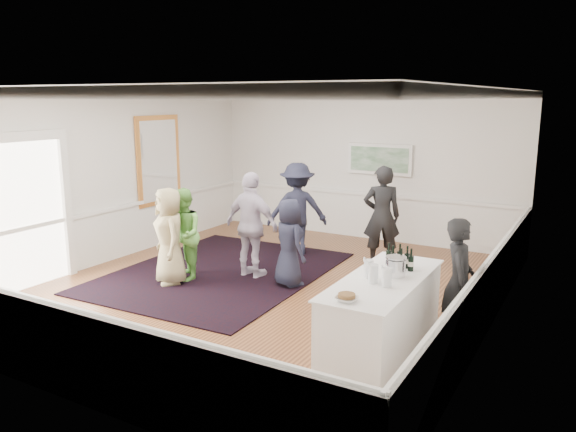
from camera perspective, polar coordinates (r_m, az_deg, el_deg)
The scene contains 23 objects.
floor at distance 9.34m, azimuth -2.11°, elevation -7.33°, with size 8.00×8.00×0.00m, color brown.
ceiling at distance 8.82m, azimuth -2.27°, elevation 12.70°, with size 7.00×8.00×0.02m, color white.
wall_left at distance 11.17m, azimuth -17.64°, elevation 3.77°, with size 0.02×8.00×3.20m, color white.
wall_right at distance 7.71m, azimuth 20.47°, elevation 0.09°, with size 0.02×8.00×3.20m, color white.
wall_back at distance 12.48m, azimuth 7.61°, elevation 5.03°, with size 7.00×0.02×3.20m, color white.
wall_front at distance 6.01m, azimuth -22.82°, elevation -3.32°, with size 7.00×0.02×3.20m, color white.
wainscoting at distance 9.19m, azimuth -2.13°, elevation -4.39°, with size 7.00×8.00×1.00m, color white, non-canonical shape.
mirror at distance 12.03m, azimuth -12.99°, elevation 5.53°, with size 0.05×1.25×1.85m.
doorway at distance 9.99m, azimuth -25.34°, elevation 1.19°, with size 0.10×1.78×2.56m.
landscape_painting at distance 12.26m, azimuth 9.27°, elevation 5.71°, with size 1.44×0.06×0.66m.
area_rug at distance 10.19m, azimuth -6.85°, elevation -5.68°, with size 3.37×4.43×0.02m, color black.
serving_table at distance 7.12m, azimuth 9.55°, elevation -9.79°, with size 0.87×2.29×0.93m.
bartender at distance 7.41m, azimuth 16.98°, elevation -6.41°, with size 0.60×0.39×1.63m, color black.
guest_tan at distance 9.55m, azimuth -11.96°, elevation -2.03°, with size 0.80×0.52×1.64m, color tan.
guest_green at distance 9.72m, azimuth -10.65°, elevation -1.89°, with size 0.77×0.60×1.59m, color #6AB94A.
guest_lilac at distance 9.69m, azimuth -3.69°, elevation -0.95°, with size 1.08×0.45×1.85m, color silver.
guest_dark_a at distance 11.10m, azimuth 0.93°, elevation 0.71°, with size 1.19×0.68×1.84m, color black.
guest_dark_b at distance 10.48m, azimuth 9.49°, elevation -0.01°, with size 0.68×0.45×1.88m, color black.
guest_navy at distance 9.26m, azimuth 0.12°, elevation -2.74°, with size 0.72×0.47×1.47m, color black.
wine_bottles at distance 7.37m, azimuth 11.32°, elevation -4.04°, with size 0.41×0.28×0.31m.
juice_pitchers at distance 6.77m, azimuth 8.94°, elevation -5.70°, with size 0.42×0.32×0.24m.
ice_bucket at distance 7.04m, azimuth 10.89°, elevation -5.12°, with size 0.26×0.26×0.24m, color silver.
nut_bowl at distance 6.16m, azimuth 5.98°, elevation -8.24°, with size 0.25×0.25×0.07m.
Camera 1 is at (4.67, -7.48, 3.09)m, focal length 35.00 mm.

